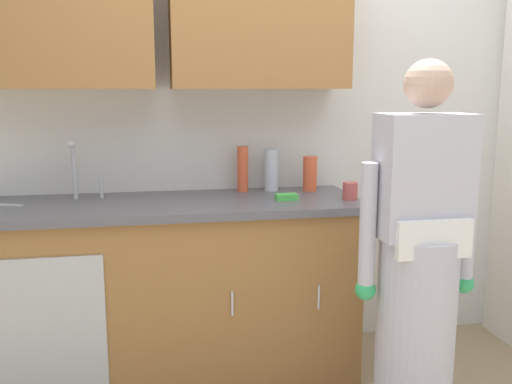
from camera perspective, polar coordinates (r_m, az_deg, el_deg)
kitchen_wall_with_uppers at (r=3.16m, az=-1.79°, el=9.95°), size 4.80×0.44×2.70m
counter_cabinet at (r=3.01m, az=-8.76°, el=-10.11°), size 1.90×0.62×0.90m
countertop at (r=2.89m, az=-8.96°, el=-1.31°), size 1.96×0.66×0.04m
sink at (r=2.91m, az=-17.33°, el=-1.44°), size 0.50×0.36×0.35m
person_at_sink at (r=2.56m, az=16.08°, el=-8.43°), size 0.55×0.34×1.62m
bottle_water_tall at (r=3.14m, az=5.48°, el=1.87°), size 0.08×0.08×0.19m
bottle_cleaner_spray at (r=3.13m, az=1.56°, el=2.26°), size 0.08×0.08×0.23m
bottle_soap at (r=3.11m, az=-1.35°, el=2.35°), size 0.06×0.06×0.25m
cup_by_sink at (r=2.93m, az=9.50°, el=0.11°), size 0.08×0.08×0.09m
knife_on_counter at (r=3.02m, az=-24.53°, el=-1.19°), size 0.24×0.10×0.01m
sponge at (r=2.89m, az=3.10°, el=-0.49°), size 0.11×0.07×0.03m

